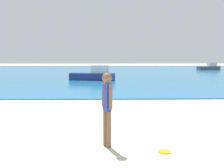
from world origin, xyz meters
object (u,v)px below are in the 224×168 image
at_px(person_standing, 107,105).
at_px(frisbee, 164,152).
at_px(boat_far, 209,67).
at_px(boat_near, 94,75).

bearing_deg(person_standing, frisbee, -138.41).
height_order(person_standing, boat_far, person_standing).
xyz_separation_m(boat_near, boat_far, (18.74, 20.48, -0.01)).
height_order(person_standing, frisbee, person_standing).
relative_size(person_standing, boat_near, 0.40).
distance_m(boat_near, boat_far, 27.76).
xyz_separation_m(person_standing, boat_far, (17.68, 37.67, -0.44)).
height_order(person_standing, boat_near, person_standing).
relative_size(frisbee, boat_far, 0.06).
height_order(boat_near, boat_far, boat_near).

